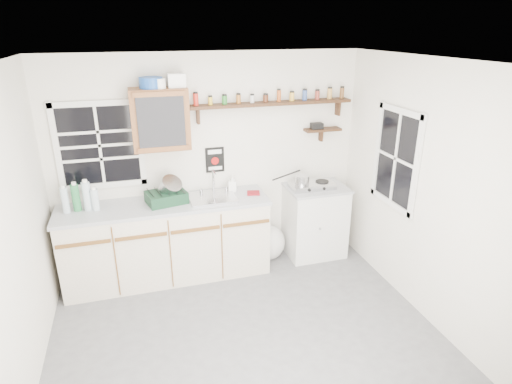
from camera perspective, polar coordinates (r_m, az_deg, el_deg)
room at (r=3.60m, az=-1.31°, el=-3.32°), size 3.64×3.24×2.54m
main_cabinet at (r=5.02m, az=-11.68°, el=-6.30°), size 2.31×0.63×0.92m
right_cabinet at (r=5.46m, az=7.83°, el=-3.76°), size 0.73×0.57×0.91m
sink at (r=4.89m, az=-5.84°, el=-0.66°), size 0.52×0.44×0.29m
upper_cabinet at (r=4.71m, az=-12.66°, el=9.46°), size 0.60×0.32×0.65m
upper_cabinet_clutter at (r=4.65m, az=-12.62°, el=14.13°), size 0.47×0.24×0.14m
spice_shelf at (r=5.00m, az=2.27°, el=11.87°), size 1.91×0.18×0.35m
secondary_shelf at (r=5.31m, az=8.62°, el=8.29°), size 0.45×0.16×0.24m
warning_sign at (r=5.05m, az=-5.50°, el=4.29°), size 0.22×0.02×0.30m
window_back at (r=4.91m, az=-20.14°, el=5.84°), size 0.93×0.03×0.98m
window_right at (r=4.73m, az=18.20°, el=4.27°), size 0.03×0.78×1.08m
water_bottles at (r=4.84m, az=-22.29°, el=-0.73°), size 0.37×0.13×0.34m
dish_rack at (r=4.81m, az=-11.71°, el=-0.24°), size 0.47×0.39×0.31m
soap_bottle at (r=5.04m, az=-3.15°, el=1.15°), size 0.11×0.11×0.20m
rag at (r=4.98m, az=-0.35°, el=-0.13°), size 0.17×0.16×0.02m
hotplate at (r=5.23m, az=7.47°, el=0.91°), size 0.54×0.30×0.08m
saucepan at (r=5.15m, az=6.09°, el=1.68°), size 0.41×0.27×0.18m
trash_bag at (r=5.42m, az=1.62°, el=-6.71°), size 0.43×0.39×0.49m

